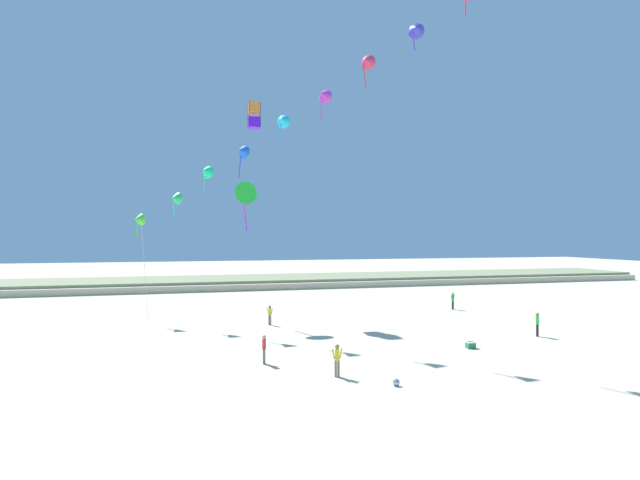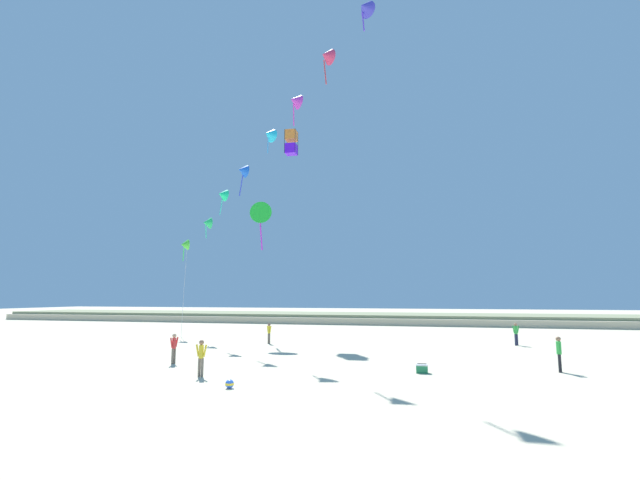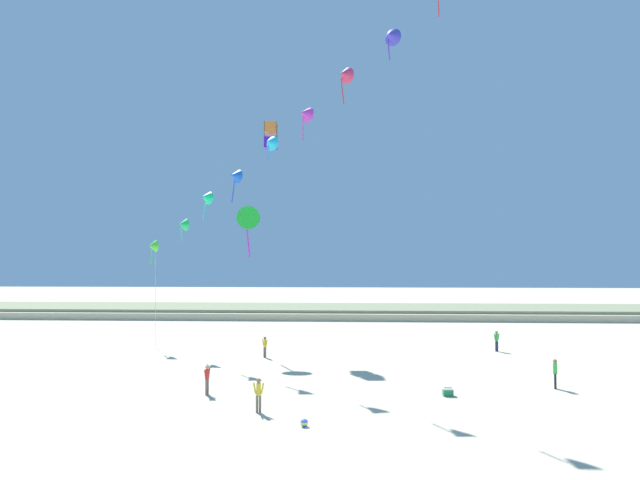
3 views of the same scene
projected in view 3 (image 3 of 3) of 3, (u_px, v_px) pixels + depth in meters
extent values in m
plane|color=beige|center=(335.00, 440.00, 21.21)|extent=(240.00, 240.00, 0.00)
cube|color=beige|center=(340.00, 312.00, 68.96)|extent=(120.00, 13.40, 0.89)
cube|color=gray|center=(340.00, 308.00, 68.98)|extent=(120.00, 11.39, 0.51)
cylinder|color=#726656|center=(260.00, 404.00, 24.97)|extent=(0.13, 0.13, 0.86)
cylinder|color=#726656|center=(257.00, 404.00, 24.98)|extent=(0.13, 0.13, 0.86)
cylinder|color=yellow|center=(259.00, 389.00, 25.01)|extent=(0.23, 0.23, 0.61)
cylinder|color=yellow|center=(262.00, 388.00, 25.00)|extent=(0.20, 0.09, 0.58)
cylinder|color=yellow|center=(255.00, 388.00, 25.02)|extent=(0.20, 0.09, 0.58)
sphere|color=#9E7051|center=(259.00, 381.00, 25.03)|extent=(0.23, 0.23, 0.23)
cylinder|color=#282D4C|center=(496.00, 346.00, 41.76)|extent=(0.13, 0.13, 0.86)
cylinder|color=#282D4C|center=(497.00, 346.00, 41.82)|extent=(0.13, 0.13, 0.86)
cylinder|color=green|center=(497.00, 337.00, 41.82)|extent=(0.23, 0.23, 0.61)
cylinder|color=green|center=(495.00, 337.00, 41.75)|extent=(0.22, 0.16, 0.58)
cylinder|color=green|center=(498.00, 337.00, 41.90)|extent=(0.22, 0.16, 0.58)
sphere|color=#9E7051|center=(497.00, 332.00, 41.84)|extent=(0.23, 0.23, 0.23)
cylinder|color=black|center=(555.00, 382.00, 29.55)|extent=(0.13, 0.13, 0.88)
cylinder|color=black|center=(555.00, 381.00, 29.69)|extent=(0.13, 0.13, 0.88)
cylinder|color=green|center=(555.00, 369.00, 29.65)|extent=(0.23, 0.23, 0.63)
cylinder|color=green|center=(555.00, 368.00, 29.47)|extent=(0.16, 0.23, 0.59)
cylinder|color=green|center=(555.00, 367.00, 29.84)|extent=(0.16, 0.23, 0.59)
sphere|color=#9E7051|center=(555.00, 361.00, 29.67)|extent=(0.24, 0.24, 0.24)
cylinder|color=#726656|center=(264.00, 352.00, 39.22)|extent=(0.12, 0.12, 0.82)
cylinder|color=#726656|center=(266.00, 352.00, 39.14)|extent=(0.12, 0.12, 0.82)
cylinder|color=yellow|center=(265.00, 343.00, 39.21)|extent=(0.22, 0.22, 0.58)
cylinder|color=yellow|center=(263.00, 343.00, 39.32)|extent=(0.21, 0.17, 0.55)
cylinder|color=yellow|center=(267.00, 343.00, 39.10)|extent=(0.21, 0.17, 0.55)
sphere|color=brown|center=(265.00, 338.00, 39.23)|extent=(0.22, 0.22, 0.22)
cylinder|color=#726656|center=(206.00, 388.00, 28.25)|extent=(0.12, 0.12, 0.84)
cylinder|color=#726656|center=(208.00, 387.00, 28.39)|extent=(0.12, 0.12, 0.84)
cylinder|color=red|center=(207.00, 374.00, 28.35)|extent=(0.22, 0.22, 0.60)
cylinder|color=red|center=(205.00, 374.00, 28.17)|extent=(0.14, 0.21, 0.57)
cylinder|color=red|center=(209.00, 373.00, 28.53)|extent=(0.14, 0.21, 0.57)
sphere|color=tan|center=(207.00, 367.00, 28.37)|extent=(0.23, 0.23, 0.23)
cone|color=#4AD83A|center=(152.00, 246.00, 45.33)|extent=(1.30, 1.28, 1.12)
cylinder|color=#39E551|center=(151.00, 256.00, 45.38)|extent=(0.19, 0.14, 1.45)
cone|color=#23CC66|center=(183.00, 225.00, 43.64)|extent=(1.29, 1.26, 1.11)
cylinder|color=#39E5A7|center=(181.00, 234.00, 43.70)|extent=(0.22, 0.15, 1.27)
cone|color=#17E78E|center=(206.00, 197.00, 41.41)|extent=(1.37, 1.32, 1.17)
cylinder|color=#39E5C4|center=(205.00, 210.00, 41.46)|extent=(0.23, 0.23, 1.62)
cone|color=blue|center=(235.00, 176.00, 39.21)|extent=(1.35, 1.31, 1.15)
cylinder|color=blue|center=(233.00, 191.00, 39.25)|extent=(0.26, 0.30, 1.97)
cone|color=#1EC2EF|center=(270.00, 142.00, 37.33)|extent=(1.33, 1.19, 1.14)
cylinder|color=#3997E5|center=(268.00, 154.00, 37.38)|extent=(0.15, 0.21, 1.26)
cone|color=#BA36BF|center=(305.00, 114.00, 35.13)|extent=(1.37, 1.35, 1.18)
cylinder|color=#E539C3|center=(303.00, 128.00, 35.18)|extent=(0.10, 0.25, 1.62)
cone|color=#CF315C|center=(344.00, 74.00, 33.31)|extent=(1.31, 1.26, 1.12)
cylinder|color=#E5393F|center=(342.00, 91.00, 33.35)|extent=(0.26, 0.17, 1.82)
cone|color=#3938C1|center=(391.00, 36.00, 31.30)|extent=(1.32, 1.20, 1.13)
cylinder|color=#6439E5|center=(389.00, 50.00, 31.35)|extent=(0.19, 0.13, 1.32)
cylinder|color=#E53948|center=(438.00, 4.00, 29.29)|extent=(0.15, 0.20, 1.54)
cylinder|color=silver|center=(155.00, 296.00, 44.26)|extent=(0.97, 2.00, 8.99)
cube|color=#5513F2|center=(271.00, 143.00, 47.45)|extent=(1.17, 1.17, 1.03)
cube|color=orange|center=(271.00, 128.00, 47.51)|extent=(1.17, 1.17, 1.03)
cylinder|color=black|center=(266.00, 137.00, 48.04)|extent=(0.04, 0.04, 2.50)
cylinder|color=black|center=(264.00, 134.00, 46.91)|extent=(0.04, 0.04, 2.50)
cylinder|color=black|center=(276.00, 134.00, 46.91)|extent=(0.04, 0.04, 2.50)
cylinder|color=black|center=(277.00, 137.00, 48.04)|extent=(0.04, 0.04, 2.50)
cone|color=green|center=(248.00, 218.00, 42.28)|extent=(2.10, 1.19, 2.02)
cone|color=#D72DE5|center=(248.00, 218.00, 42.28)|extent=(1.16, 0.70, 1.11)
cylinder|color=#D72DE5|center=(248.00, 240.00, 42.20)|extent=(0.43, 0.19, 3.07)
cube|color=#23844C|center=(448.00, 393.00, 28.08)|extent=(0.56, 0.40, 0.36)
cube|color=silver|center=(448.00, 389.00, 28.09)|extent=(0.58, 0.41, 0.06)
cylinder|color=black|center=(448.00, 388.00, 28.09)|extent=(0.45, 0.03, 0.03)
sphere|color=blue|center=(304.00, 423.00, 22.86)|extent=(0.36, 0.36, 0.36)
cylinder|color=yellow|center=(304.00, 423.00, 22.86)|extent=(0.36, 0.36, 0.09)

